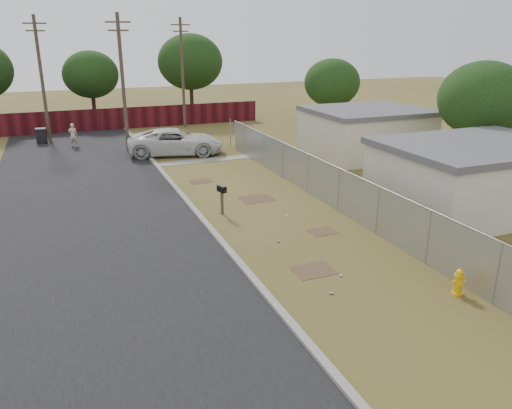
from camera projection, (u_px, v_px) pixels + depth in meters
name	position (u px, v px, depth m)	size (l,w,h in m)	color
ground	(276.00, 220.00, 21.74)	(120.00, 120.00, 0.00)	brown
street	(98.00, 186.00, 26.43)	(15.10, 60.00, 0.12)	black
chainlink_fence	(328.00, 188.00, 23.48)	(0.10, 27.06, 2.02)	gray
privacy_fence	(87.00, 120.00, 41.30)	(30.00, 0.12, 1.80)	#4F1118
utility_poles	(119.00, 76.00, 37.09)	(12.60, 8.24, 9.00)	#4B3D32
houses	(414.00, 151.00, 27.40)	(9.30, 17.24, 3.10)	beige
horizon_trees	(170.00, 73.00, 41.23)	(33.32, 31.94, 7.78)	#362218
fire_hydrant	(459.00, 282.00, 15.38)	(0.44, 0.44, 0.89)	#E6A80C
mailbox	(222.00, 191.00, 22.10)	(0.33, 0.58, 1.34)	brown
pickup_truck	(176.00, 142.00, 33.29)	(2.87, 6.23, 1.73)	silver
pedestrian	(73.00, 135.00, 35.66)	(0.61, 0.40, 1.67)	tan
trash_bin	(41.00, 136.00, 36.77)	(0.81, 0.89, 1.12)	black
scattered_litter	(295.00, 238.00, 19.66)	(1.95, 9.95, 0.07)	silver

